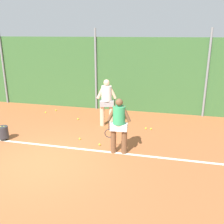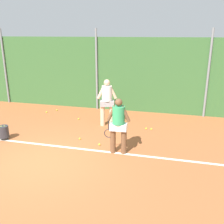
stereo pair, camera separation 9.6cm
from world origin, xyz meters
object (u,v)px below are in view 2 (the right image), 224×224
at_px(tennis_ball_4, 146,128).
at_px(ball_hopper, 3,132).
at_px(player_foreground_near, 118,123).
at_px(tennis_ball_0, 99,144).
at_px(tennis_ball_3, 119,120).
at_px(tennis_ball_1, 151,129).
at_px(player_midcourt, 107,100).
at_px(tennis_ball_5, 57,110).
at_px(tennis_ball_6, 46,112).
at_px(tennis_ball_7, 79,119).
at_px(tennis_ball_2, 80,139).

bearing_deg(tennis_ball_4, ball_hopper, -155.21).
height_order(player_foreground_near, tennis_ball_0, player_foreground_near).
bearing_deg(tennis_ball_0, tennis_ball_3, 87.99).
bearing_deg(tennis_ball_4, tennis_ball_1, -4.66).
distance_m(ball_hopper, tennis_ball_4, 5.28).
bearing_deg(tennis_ball_0, player_midcourt, 97.28).
distance_m(ball_hopper, tennis_ball_5, 3.65).
bearing_deg(tennis_ball_3, ball_hopper, -140.31).
relative_size(tennis_ball_4, tennis_ball_6, 1.00).
distance_m(player_foreground_near, tennis_ball_4, 2.52).
bearing_deg(player_midcourt, tennis_ball_0, -97.99).
bearing_deg(tennis_ball_6, tennis_ball_7, -16.70).
bearing_deg(player_foreground_near, tennis_ball_7, -51.82).
bearing_deg(tennis_ball_0, tennis_ball_5, 133.81).
height_order(tennis_ball_1, tennis_ball_4, same).
xyz_separation_m(tennis_ball_3, tennis_ball_6, (-3.57, 0.26, 0.00)).
relative_size(ball_hopper, tennis_ball_5, 7.78).
bearing_deg(tennis_ball_0, tennis_ball_6, 140.66).
bearing_deg(player_foreground_near, tennis_ball_4, -108.94).
distance_m(tennis_ball_5, tennis_ball_7, 1.81).
bearing_deg(tennis_ball_6, tennis_ball_3, -4.15).
bearing_deg(tennis_ball_7, tennis_ball_2, -67.65).
bearing_deg(player_midcourt, tennis_ball_4, -17.26).
height_order(tennis_ball_0, tennis_ball_7, same).
bearing_deg(player_midcourt, tennis_ball_5, 139.73).
distance_m(tennis_ball_4, tennis_ball_5, 4.73).
relative_size(player_midcourt, tennis_ball_6, 28.73).
bearing_deg(tennis_ball_1, player_midcourt, 177.72).
bearing_deg(tennis_ball_4, tennis_ball_5, 162.62).
bearing_deg(ball_hopper, player_foreground_near, -0.50).
height_order(tennis_ball_4, tennis_ball_5, same).
bearing_deg(tennis_ball_7, player_foreground_near, -48.32).
relative_size(tennis_ball_2, tennis_ball_7, 1.00).
bearing_deg(tennis_ball_0, tennis_ball_1, 50.10).
xyz_separation_m(tennis_ball_1, tennis_ball_2, (-2.38, -1.57, 0.00)).
relative_size(tennis_ball_0, tennis_ball_6, 1.00).
height_order(ball_hopper, tennis_ball_4, ball_hopper).
bearing_deg(tennis_ball_1, tennis_ball_7, 172.20).
relative_size(player_midcourt, ball_hopper, 3.69).
bearing_deg(player_midcourt, ball_hopper, -159.83).
xyz_separation_m(tennis_ball_1, tennis_ball_6, (-5.04, 0.99, 0.00)).
xyz_separation_m(tennis_ball_5, tennis_ball_6, (-0.32, -0.44, 0.00)).
height_order(player_foreground_near, ball_hopper, player_foreground_near).
distance_m(tennis_ball_4, tennis_ball_6, 4.93).
distance_m(player_foreground_near, ball_hopper, 4.23).
relative_size(tennis_ball_1, tennis_ball_2, 1.00).
bearing_deg(tennis_ball_2, tennis_ball_0, -19.82).
distance_m(tennis_ball_6, tennis_ball_7, 1.92).
distance_m(player_foreground_near, tennis_ball_7, 3.70).
xyz_separation_m(tennis_ball_0, tennis_ball_2, (-0.82, 0.30, 0.00)).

